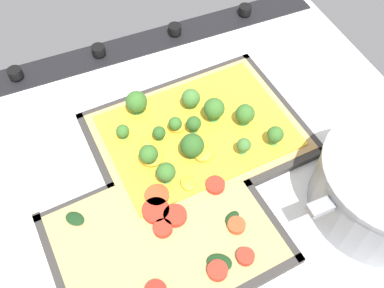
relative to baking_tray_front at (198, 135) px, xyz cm
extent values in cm
cube|color=white|center=(1.96, 4.32, -1.86)|extent=(83.89, 69.67, 3.00)
cube|color=black|center=(1.96, -27.01, 0.04)|extent=(80.54, 7.00, 0.80)
cylinder|color=black|center=(-23.21, -27.01, 1.34)|extent=(2.80, 2.80, 1.80)
cylinder|color=black|center=(-6.43, -27.01, 1.34)|extent=(2.80, 2.80, 1.80)
cylinder|color=black|center=(10.35, -27.01, 1.34)|extent=(2.80, 2.80, 1.80)
cylinder|color=black|center=(27.13, -27.01, 1.34)|extent=(2.80, 2.80, 1.80)
cube|color=#33302D|center=(0.00, 0.00, -0.11)|extent=(37.86, 29.16, 0.50)
cube|color=#33302D|center=(0.75, -12.93, 0.29)|extent=(36.37, 3.30, 1.30)
cube|color=#33302D|center=(-0.75, 12.93, 0.29)|extent=(36.37, 3.30, 1.30)
cube|color=#33302D|center=(-17.55, -1.02, 0.29)|extent=(2.77, 27.12, 1.30)
cube|color=#33302D|center=(17.55, 1.02, 0.29)|extent=(2.77, 27.12, 1.30)
cube|color=tan|center=(0.00, 0.00, 0.64)|extent=(35.33, 26.62, 1.00)
cube|color=gold|center=(0.00, 0.00, 1.34)|extent=(32.47, 24.00, 0.40)
cone|color=#68AD54|center=(-4.99, 7.46, 2.21)|extent=(1.31, 1.31, 1.36)
sphere|color=#427533|center=(-4.99, 7.46, 3.78)|extent=(2.38, 2.38, 2.38)
cone|color=#5B9F46|center=(-3.61, -1.28, 2.22)|extent=(2.05, 2.05, 1.36)
sphere|color=#386B28|center=(-3.61, -1.28, 4.30)|extent=(3.73, 3.73, 3.73)
cone|color=#5B9F46|center=(-8.16, 1.69, 2.13)|extent=(1.86, 1.86, 1.19)
sphere|color=#386B28|center=(-8.16, 1.69, 3.99)|extent=(3.38, 3.38, 3.38)
cone|color=#4D8B3F|center=(0.75, -0.15, 2.04)|extent=(1.43, 1.43, 1.00)
sphere|color=#2D5B23|center=(0.75, -0.15, 3.52)|extent=(2.60, 2.60, 2.60)
cone|color=#5B9F46|center=(10.13, 3.21, 2.21)|extent=(1.73, 1.73, 1.35)
sphere|color=#386B28|center=(10.13, 3.21, 4.06)|extent=(3.14, 3.14, 3.14)
cone|color=#4D8B3F|center=(2.95, 3.94, 2.01)|extent=(2.20, 2.20, 0.96)
sphere|color=#2D5B23|center=(2.95, 3.94, 3.99)|extent=(4.00, 4.00, 4.00)
cone|color=#5B9F46|center=(8.28, -8.26, 2.08)|extent=(2.12, 2.12, 1.10)
sphere|color=#386B28|center=(8.28, -8.26, 4.08)|extent=(3.85, 3.85, 3.85)
cone|color=#4D8B3F|center=(6.85, -0.84, 1.96)|extent=(1.24, 1.24, 0.84)
sphere|color=#2D5B23|center=(6.85, -0.84, 3.22)|extent=(2.26, 2.26, 2.26)
cone|color=#68AD54|center=(-1.06, -5.65, 1.95)|extent=(1.86, 1.86, 0.83)
sphere|color=#427533|center=(-1.06, -5.65, 3.64)|extent=(3.38, 3.38, 3.38)
cone|color=#5B9F46|center=(3.68, -1.39, 2.08)|extent=(1.30, 1.30, 1.10)
sphere|color=#386B28|center=(3.68, -1.39, 3.52)|extent=(2.36, 2.36, 2.36)
cone|color=#5B9F46|center=(8.75, 7.47, 2.18)|extent=(1.71, 1.71, 1.29)
sphere|color=#386B28|center=(8.75, 7.47, 3.99)|extent=(3.10, 3.10, 3.10)
cone|color=#5B9F46|center=(12.43, -3.54, 1.99)|extent=(1.26, 1.26, 0.91)
sphere|color=#386B28|center=(12.43, -3.54, 3.30)|extent=(2.28, 2.28, 2.28)
cone|color=#5B9F46|center=(-10.74, 7.70, 2.23)|extent=(1.54, 1.54, 1.39)
sphere|color=#386B28|center=(-10.74, 7.70, 3.98)|extent=(2.79, 2.79, 2.79)
ellipsoid|color=gold|center=(1.21, 5.41, 2.06)|extent=(4.33, 4.03, 1.23)
ellipsoid|color=gold|center=(3.35, -1.83, 2.00)|extent=(4.04, 3.92, 1.08)
ellipsoid|color=gold|center=(9.57, 2.60, 2.15)|extent=(5.63, 5.66, 1.44)
ellipsoid|color=gold|center=(5.94, 9.62, 1.94)|extent=(2.80, 3.16, 0.95)
ellipsoid|color=gold|center=(9.21, -0.57, 1.91)|extent=(2.77, 3.00, 0.88)
cube|color=#33302D|center=(12.54, 16.12, -0.11)|extent=(35.26, 28.08, 0.50)
cube|color=#33302D|center=(13.50, 3.99, 0.29)|extent=(33.34, 3.82, 1.30)
cube|color=#33302D|center=(-3.49, 14.85, 0.29)|extent=(3.21, 25.55, 1.30)
cube|color=#33302D|center=(28.56, 17.38, 0.29)|extent=(3.21, 25.55, 1.30)
cube|color=tan|center=(12.54, 16.12, 0.59)|extent=(32.67, 25.50, 0.90)
cylinder|color=#D14723|center=(2.05, 19.02, 1.54)|extent=(2.73, 2.73, 1.00)
cylinder|color=red|center=(12.29, 11.93, 1.54)|extent=(4.27, 4.27, 1.00)
cylinder|color=red|center=(12.35, 15.13, 1.54)|extent=(2.90, 2.90, 1.00)
cylinder|color=red|center=(1.93, 11.37, 1.54)|extent=(3.13, 3.13, 1.00)
cylinder|color=red|center=(2.96, 23.92, 1.54)|extent=(2.63, 2.63, 1.00)
cylinder|color=red|center=(9.87, 13.88, 1.54)|extent=(3.63, 3.63, 1.00)
cylinder|color=red|center=(7.56, 24.21, 1.54)|extent=(2.96, 2.96, 1.00)
cylinder|color=#D14723|center=(11.22, 9.57, 1.54)|extent=(3.91, 3.91, 1.00)
ellipsoid|color=#193819|center=(24.10, 8.29, 1.44)|extent=(3.62, 3.73, 0.60)
ellipsoid|color=#193819|center=(6.77, 23.22, 1.44)|extent=(4.51, 4.24, 0.60)
ellipsoid|color=#193819|center=(1.98, 17.61, 1.44)|extent=(3.14, 2.70, 0.60)
cube|color=gray|center=(-8.07, 23.69, 7.95)|extent=(3.60, 2.00, 1.20)
camera|label=1|loc=(19.42, 42.84, 61.83)|focal=40.80mm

